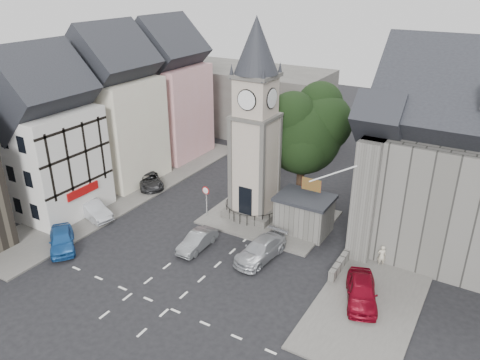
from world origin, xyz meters
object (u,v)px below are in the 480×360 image
Objects in this scene: car_east_red at (362,291)px; stone_shelter at (304,214)px; car_west_blue at (62,240)px; pedestrian at (382,256)px; clock_tower at (255,123)px.

stone_shelter is at bearing 116.85° from car_east_red.
stone_shelter is 9.20m from car_east_red.
pedestrian is (21.23, 9.98, 0.08)m from car_west_blue.
clock_tower is 3.75× the size of car_west_blue.
stone_shelter is at bearing -41.16° from pedestrian.
stone_shelter reaches higher than car_west_blue.
pedestrian is at bearing -14.10° from stone_shelter.
stone_shelter is 2.62× the size of pedestrian.
clock_tower is 3.78× the size of stone_shelter.
stone_shelter is at bearing -5.84° from clock_tower.
car_east_red is at bearing -30.42° from clock_tower.
car_west_blue is (-14.53, -11.66, -0.81)m from stone_shelter.
car_east_red is (11.50, -6.75, -7.35)m from clock_tower.
car_east_red is (6.70, -6.26, -0.78)m from stone_shelter.
clock_tower reaches higher than car_east_red.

